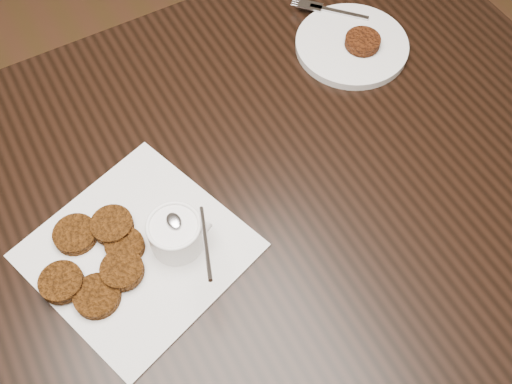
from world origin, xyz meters
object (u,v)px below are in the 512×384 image
table (216,305)px  sauce_ramekin (173,224)px  plate_with_patty (352,42)px  napkin (138,250)px

table → sauce_ramekin: sauce_ramekin is taller
table → plate_with_patty: 0.61m
napkin → sauce_ramekin: size_ratio=2.48×
napkin → sauce_ramekin: (0.06, -0.02, 0.06)m
sauce_ramekin → plate_with_patty: 0.52m
napkin → plate_with_patty: bearing=20.3°
table → sauce_ramekin: (-0.05, -0.02, 0.44)m
sauce_ramekin → table: bearing=17.4°
table → plate_with_patty: (0.42, 0.20, 0.39)m
plate_with_patty → napkin: bearing=-159.7°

